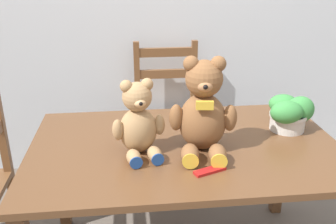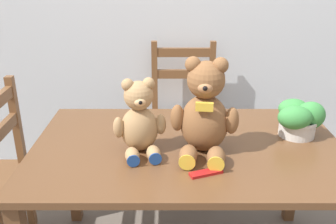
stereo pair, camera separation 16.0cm
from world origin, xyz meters
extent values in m
cube|color=brown|center=(0.00, 0.44, 0.70)|extent=(1.41, 0.88, 0.03)
cube|color=brown|center=(-0.66, 0.83, 0.34)|extent=(0.06, 0.06, 0.69)
cube|color=brown|center=(0.66, 0.83, 0.34)|extent=(0.06, 0.06, 0.69)
cube|color=brown|center=(0.02, 1.25, 0.46)|extent=(0.44, 0.43, 0.03)
cube|color=brown|center=(0.22, 1.06, 0.22)|extent=(0.04, 0.04, 0.44)
cube|color=brown|center=(-0.18, 1.06, 0.22)|extent=(0.04, 0.04, 0.44)
cube|color=brown|center=(0.22, 1.45, 0.49)|extent=(0.04, 0.04, 0.99)
cube|color=brown|center=(-0.18, 1.45, 0.49)|extent=(0.04, 0.04, 0.99)
cube|color=brown|center=(0.02, 1.45, 0.91)|extent=(0.36, 0.03, 0.06)
cube|color=brown|center=(0.02, 1.45, 0.76)|extent=(0.36, 0.03, 0.06)
cube|color=brown|center=(-0.92, 0.78, 0.47)|extent=(0.04, 0.04, 0.94)
ellipsoid|color=tan|center=(-0.21, 0.40, 0.82)|extent=(0.19, 0.17, 0.20)
sphere|color=tan|center=(-0.21, 0.40, 0.97)|extent=(0.13, 0.13, 0.13)
sphere|color=tan|center=(-0.17, 0.41, 1.02)|extent=(0.05, 0.05, 0.05)
sphere|color=tan|center=(-0.26, 0.39, 1.02)|extent=(0.05, 0.05, 0.05)
ellipsoid|color=#E5B279|center=(-0.21, 0.35, 0.96)|extent=(0.06, 0.06, 0.04)
sphere|color=black|center=(-0.20, 0.33, 0.96)|extent=(0.02, 0.02, 0.02)
ellipsoid|color=tan|center=(-0.12, 0.40, 0.84)|extent=(0.06, 0.06, 0.09)
ellipsoid|color=tan|center=(-0.30, 0.36, 0.84)|extent=(0.06, 0.06, 0.09)
ellipsoid|color=tan|center=(-0.15, 0.30, 0.75)|extent=(0.08, 0.11, 0.06)
cylinder|color=#1E4793|center=(-0.14, 0.26, 0.75)|extent=(0.05, 0.02, 0.05)
ellipsoid|color=tan|center=(-0.24, 0.29, 0.75)|extent=(0.08, 0.11, 0.06)
cylinder|color=#1E4793|center=(-0.23, 0.24, 0.75)|extent=(0.05, 0.02, 0.05)
ellipsoid|color=brown|center=(0.07, 0.40, 0.84)|extent=(0.23, 0.20, 0.26)
sphere|color=brown|center=(0.07, 0.40, 1.04)|extent=(0.16, 0.16, 0.16)
sphere|color=brown|center=(0.12, 0.39, 1.10)|extent=(0.07, 0.07, 0.07)
sphere|color=brown|center=(0.01, 0.41, 1.10)|extent=(0.07, 0.07, 0.07)
ellipsoid|color=#B2794C|center=(0.06, 0.34, 1.03)|extent=(0.07, 0.07, 0.05)
sphere|color=black|center=(0.06, 0.31, 1.03)|extent=(0.02, 0.02, 0.02)
ellipsoid|color=brown|center=(0.18, 0.36, 0.87)|extent=(0.07, 0.07, 0.12)
ellipsoid|color=brown|center=(-0.05, 0.39, 0.87)|extent=(0.07, 0.07, 0.12)
ellipsoid|color=brown|center=(0.11, 0.26, 0.75)|extent=(0.09, 0.14, 0.08)
cylinder|color=gold|center=(0.10, 0.20, 0.75)|extent=(0.07, 0.01, 0.07)
ellipsoid|color=brown|center=(-0.01, 0.28, 0.75)|extent=(0.09, 0.14, 0.08)
cylinder|color=gold|center=(-0.01, 0.21, 0.75)|extent=(0.07, 0.01, 0.07)
cube|color=gold|center=(0.06, 0.32, 0.95)|extent=(0.07, 0.03, 0.04)
cylinder|color=beige|center=(0.53, 0.54, 0.76)|extent=(0.17, 0.17, 0.09)
cylinder|color=beige|center=(0.53, 0.54, 0.79)|extent=(0.18, 0.18, 0.02)
ellipsoid|color=#3D8E42|center=(0.58, 0.53, 0.83)|extent=(0.14, 0.10, 0.13)
ellipsoid|color=#3D8E42|center=(0.51, 0.59, 0.83)|extent=(0.14, 0.12, 0.09)
ellipsoid|color=#3D8E42|center=(0.49, 0.49, 0.83)|extent=(0.16, 0.11, 0.11)
cube|color=red|center=(0.06, 0.19, 0.72)|extent=(0.14, 0.08, 0.01)
camera|label=1|loc=(-0.25, -1.07, 1.50)|focal=40.00mm
camera|label=2|loc=(-0.09, -1.08, 1.50)|focal=40.00mm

